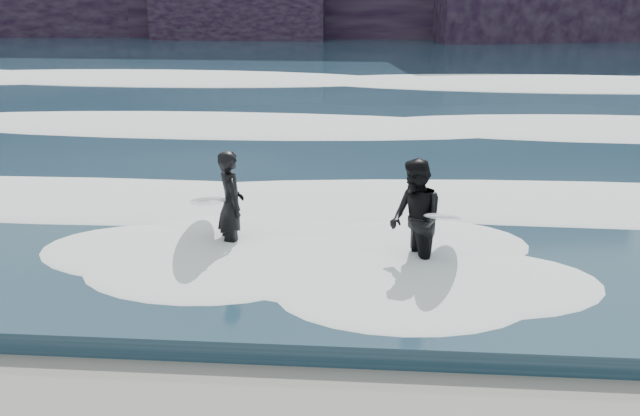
# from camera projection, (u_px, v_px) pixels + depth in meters

# --- Properties ---
(sea) EXTENTS (90.00, 52.00, 0.30)m
(sea) POSITION_uv_depth(u_px,v_px,m) (372.00, 71.00, 34.43)
(sea) COLOR #1C3545
(sea) RESTS_ON ground
(foam_near) EXTENTS (60.00, 3.20, 0.20)m
(foam_near) POSITION_uv_depth(u_px,v_px,m) (348.00, 197.00, 15.32)
(foam_near) COLOR white
(foam_near) RESTS_ON sea
(foam_mid) EXTENTS (60.00, 4.00, 0.24)m
(foam_mid) POSITION_uv_depth(u_px,v_px,m) (361.00, 124.00, 21.98)
(foam_mid) COLOR white
(foam_mid) RESTS_ON sea
(foam_far) EXTENTS (60.00, 4.80, 0.30)m
(foam_far) POSITION_uv_depth(u_px,v_px,m) (369.00, 77.00, 30.53)
(foam_far) COLOR white
(foam_far) RESTS_ON sea
(surfer_left) EXTENTS (1.30, 2.30, 1.81)m
(surfer_left) POSITION_uv_depth(u_px,v_px,m) (225.00, 204.00, 13.13)
(surfer_left) COLOR black
(surfer_left) RESTS_ON ground
(surfer_right) EXTENTS (1.38, 2.05, 1.89)m
(surfer_right) POSITION_uv_depth(u_px,v_px,m) (418.00, 220.00, 12.20)
(surfer_right) COLOR black
(surfer_right) RESTS_ON ground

